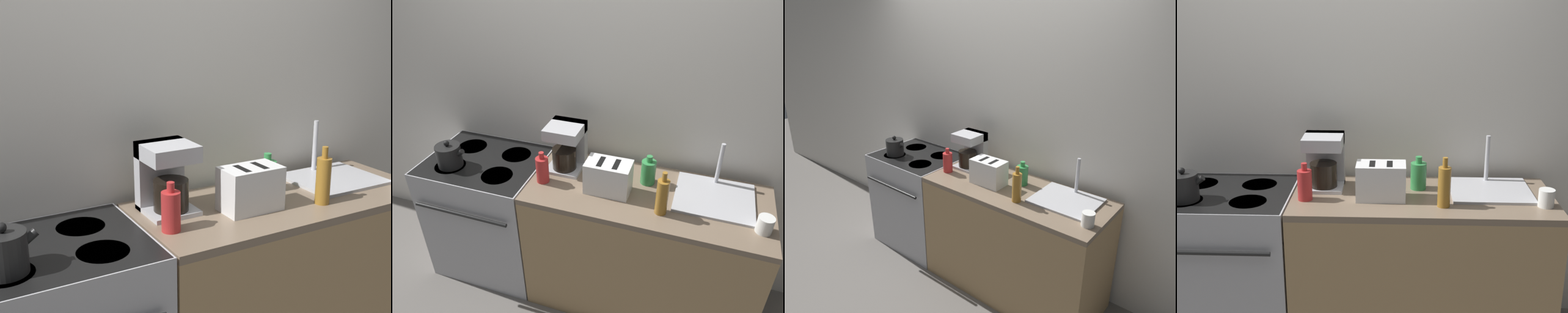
# 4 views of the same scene
# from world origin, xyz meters

# --- Properties ---
(wall_back) EXTENTS (8.00, 0.05, 2.60)m
(wall_back) POSITION_xyz_m (0.00, 0.68, 1.30)
(wall_back) COLOR silver
(wall_back) RESTS_ON ground_plane
(stove) EXTENTS (0.77, 0.66, 0.91)m
(stove) POSITION_xyz_m (-0.60, 0.31, 0.47)
(stove) COLOR #B7B7BC
(stove) RESTS_ON ground_plane
(counter_block) EXTENTS (1.42, 0.61, 0.91)m
(counter_block) POSITION_xyz_m (0.51, 0.30, 0.45)
(counter_block) COLOR tan
(counter_block) RESTS_ON ground_plane
(kettle) EXTENTS (0.20, 0.16, 0.18)m
(kettle) POSITION_xyz_m (-0.76, 0.19, 0.98)
(kettle) COLOR black
(kettle) RESTS_ON stove
(toaster) EXTENTS (0.26, 0.16, 0.20)m
(toaster) POSITION_xyz_m (0.28, 0.25, 1.01)
(toaster) COLOR white
(toaster) RESTS_ON counter_block
(coffee_maker) EXTENTS (0.22, 0.22, 0.31)m
(coffee_maker) POSITION_xyz_m (-0.04, 0.43, 1.07)
(coffee_maker) COLOR #B7B7BC
(coffee_maker) RESTS_ON counter_block
(sink_tray) EXTENTS (0.44, 0.38, 0.28)m
(sink_tray) POSITION_xyz_m (0.88, 0.38, 0.92)
(sink_tray) COLOR #B7B7BC
(sink_tray) RESTS_ON counter_block
(bottle_red) EXTENTS (0.08, 0.08, 0.20)m
(bottle_red) POSITION_xyz_m (-0.12, 0.22, 1.00)
(bottle_red) COLOR #B72828
(bottle_red) RESTS_ON counter_block
(bottle_green) EXTENTS (0.09, 0.09, 0.19)m
(bottle_green) POSITION_xyz_m (0.49, 0.41, 0.99)
(bottle_green) COLOR #338C47
(bottle_green) RESTS_ON counter_block
(bottle_amber) EXTENTS (0.07, 0.07, 0.26)m
(bottle_amber) POSITION_xyz_m (0.61, 0.16, 1.02)
(bottle_amber) COLOR #9E6B23
(bottle_amber) RESTS_ON counter_block
(cup_white) EXTENTS (0.08, 0.08, 0.09)m
(cup_white) POSITION_xyz_m (1.14, 0.18, 0.96)
(cup_white) COLOR white
(cup_white) RESTS_ON counter_block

